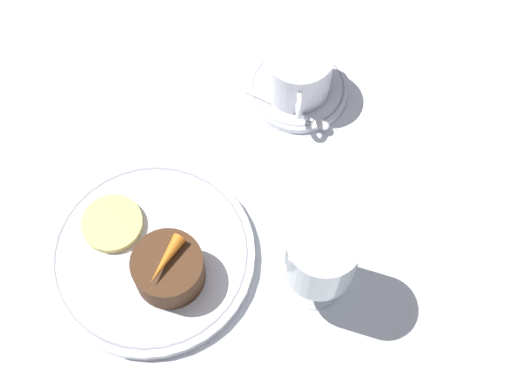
{
  "coord_description": "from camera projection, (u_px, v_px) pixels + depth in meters",
  "views": [
    {
      "loc": [
        0.33,
        0.09,
        0.78
      ],
      "look_at": [
        -0.03,
        0.09,
        0.04
      ],
      "focal_mm": 50.0,
      "sensor_mm": 36.0,
      "label": 1
    }
  ],
  "objects": [
    {
      "name": "carrot_garnish",
      "position": [
        165.0,
        260.0,
        0.76
      ],
      "size": [
        0.06,
        0.04,
        0.02
      ],
      "color": "orange",
      "rests_on": "dessert_cake"
    },
    {
      "name": "pineapple_slice",
      "position": [
        112.0,
        226.0,
        0.83
      ],
      "size": [
        0.07,
        0.07,
        0.01
      ],
      "color": "#EFE075",
      "rests_on": "dinner_plate"
    },
    {
      "name": "ground_plane",
      "position": [
        180.0,
        230.0,
        0.85
      ],
      "size": [
        3.0,
        3.0,
        0.0
      ],
      "primitive_type": "plane",
      "color": "white"
    },
    {
      "name": "spoon",
      "position": [
        297.0,
        114.0,
        0.9
      ],
      "size": [
        0.06,
        0.11,
        0.0
      ],
      "color": "silver",
      "rests_on": "saucer"
    },
    {
      "name": "saucer",
      "position": [
        298.0,
        88.0,
        0.93
      ],
      "size": [
        0.13,
        0.13,
        0.01
      ],
      "color": "white",
      "rests_on": "ground_plane"
    },
    {
      "name": "coffee_cup",
      "position": [
        298.0,
        71.0,
        0.89
      ],
      "size": [
        0.11,
        0.08,
        0.07
      ],
      "color": "white",
      "rests_on": "saucer"
    },
    {
      "name": "wine_glass",
      "position": [
        321.0,
        257.0,
        0.73
      ],
      "size": [
        0.08,
        0.08,
        0.14
      ],
      "color": "silver",
      "rests_on": "ground_plane"
    },
    {
      "name": "dessert_cake",
      "position": [
        169.0,
        269.0,
        0.79
      ],
      "size": [
        0.08,
        0.08,
        0.05
      ],
      "color": "#4C2D19",
      "rests_on": "dinner_plate"
    },
    {
      "name": "dinner_plate",
      "position": [
        151.0,
        255.0,
        0.82
      ],
      "size": [
        0.24,
        0.24,
        0.01
      ],
      "color": "white",
      "rests_on": "ground_plane"
    }
  ]
}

